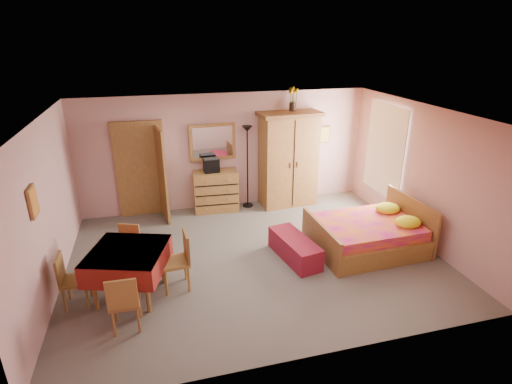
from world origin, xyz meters
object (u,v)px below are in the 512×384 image
object	(u,v)px
chest_of_drawers	(216,191)
chair_south	(125,300)
wardrobe	(288,159)
bench	(295,248)
bed	(367,227)
sunflower_vase	(293,99)
dining_table	(130,273)
wall_mirror	(213,142)
stereo	(211,165)
chair_north	(127,250)
chair_west	(75,280)
chair_east	(175,261)
floor_lamp	(247,167)

from	to	relation	value
chest_of_drawers	chair_south	world-z (taller)	chest_of_drawers
wardrobe	bench	xyz separation A→B (m)	(-0.69, -2.42, -0.89)
wardrobe	bed	size ratio (longest dim) A/B	1.11
sunflower_vase	chair_south	world-z (taller)	sunflower_vase
bed	dining_table	world-z (taller)	bed
wall_mirror	stereo	size ratio (longest dim) A/B	3.16
chair_north	stereo	bearing A→B (deg)	-106.46
dining_table	chair_south	bearing A→B (deg)	-93.28
dining_table	chair_north	distance (m)	0.70
sunflower_vase	bed	distance (m)	3.28
sunflower_vase	chair_west	size ratio (longest dim) A/B	0.62
stereo	chair_west	xyz separation A→B (m)	(-2.49, -2.87, -0.66)
chair_east	chair_south	bearing A→B (deg)	133.37
sunflower_vase	bed	xyz separation A→B (m)	(0.61, -2.53, -1.99)
stereo	dining_table	size ratio (longest dim) A/B	0.30
bed	dining_table	xyz separation A→B (m)	(-4.21, -0.37, -0.06)
chair_west	chair_east	xyz separation A→B (m)	(1.45, 0.06, 0.05)
wall_mirror	chest_of_drawers	bearing A→B (deg)	-94.02
sunflower_vase	chair_north	bearing A→B (deg)	-148.95
chest_of_drawers	wardrobe	world-z (taller)	wardrobe
floor_lamp	chair_east	size ratio (longest dim) A/B	2.01
sunflower_vase	chair_north	world-z (taller)	sunflower_vase
floor_lamp	chair_west	world-z (taller)	floor_lamp
stereo	bed	world-z (taller)	stereo
stereo	chair_west	size ratio (longest dim) A/B	0.39
wall_mirror	floor_lamp	size ratio (longest dim) A/B	0.54
dining_table	bed	bearing A→B (deg)	5.01
wardrobe	chair_south	distance (m)	5.04
chest_of_drawers	bed	bearing A→B (deg)	-41.97
chest_of_drawers	chair_west	distance (m)	3.86
sunflower_vase	chair_south	distance (m)	5.53
chest_of_drawers	bench	distance (m)	2.68
stereo	chair_north	bearing A→B (deg)	-129.99
wall_mirror	chair_west	distance (m)	4.17
chest_of_drawers	bed	size ratio (longest dim) A/B	0.50
wardrobe	chair_south	world-z (taller)	wardrobe
chair_north	chest_of_drawers	bearing A→B (deg)	-107.57
floor_lamp	chair_south	world-z (taller)	floor_lamp
wardrobe	wall_mirror	bearing A→B (deg)	166.72
chair_east	wall_mirror	bearing A→B (deg)	-23.75
bench	sunflower_vase	bearing A→B (deg)	72.55
chair_south	wall_mirror	bearing A→B (deg)	65.38
stereo	bed	bearing A→B (deg)	-44.70
wardrobe	chair_south	xyz separation A→B (m)	(-3.54, -3.53, -0.65)
sunflower_vase	chair_west	world-z (taller)	sunflower_vase
chair_south	chair_north	world-z (taller)	chair_south
bed	bench	xyz separation A→B (m)	(-1.41, 0.00, -0.25)
chair_west	dining_table	bearing A→B (deg)	93.79
chest_of_drawers	bench	size ratio (longest dim) A/B	0.81
dining_table	chair_east	world-z (taller)	chair_east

